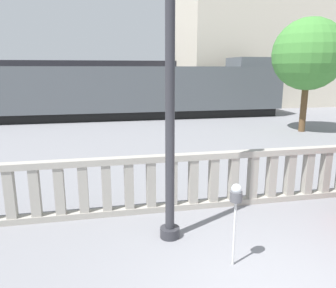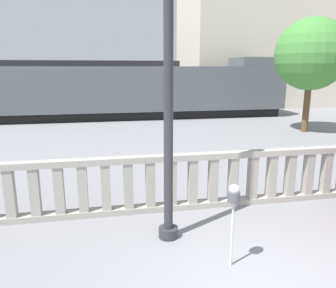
# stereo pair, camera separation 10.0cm
# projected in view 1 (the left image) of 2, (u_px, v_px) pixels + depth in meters

# --- Properties ---
(balustrade) EXTENTS (13.10, 0.24, 1.33)m
(balustrade) POSITION_uv_depth(u_px,v_px,m) (203.00, 181.00, 7.64)
(balustrade) COLOR #9E998E
(balustrade) RESTS_ON ground
(lamppost) EXTENTS (0.38, 0.38, 6.19)m
(lamppost) POSITION_uv_depth(u_px,v_px,m) (170.00, 71.00, 5.69)
(lamppost) COLOR #2D2D33
(lamppost) RESTS_ON ground
(parking_meter) EXTENTS (0.20, 0.20, 1.43)m
(parking_meter) POSITION_uv_depth(u_px,v_px,m) (236.00, 199.00, 5.24)
(parking_meter) COLOR silver
(parking_meter) RESTS_ON ground
(train_near) EXTENTS (24.92, 3.03, 3.92)m
(train_near) POSITION_uv_depth(u_px,v_px,m) (95.00, 92.00, 20.82)
(train_near) COLOR black
(train_near) RESTS_ON ground
(train_far) EXTENTS (27.16, 3.16, 4.49)m
(train_far) POSITION_uv_depth(u_px,v_px,m) (143.00, 80.00, 32.07)
(train_far) COLOR black
(train_far) RESTS_ON ground
(building_block) EXTENTS (12.61, 7.99, 12.22)m
(building_block) POSITION_uv_depth(u_px,v_px,m) (253.00, 34.00, 28.93)
(building_block) COLOR beige
(building_block) RESTS_ON ground
(tree_left) EXTENTS (3.54, 3.54, 5.66)m
(tree_left) POSITION_uv_depth(u_px,v_px,m) (309.00, 55.00, 16.19)
(tree_left) COLOR brown
(tree_left) RESTS_ON ground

